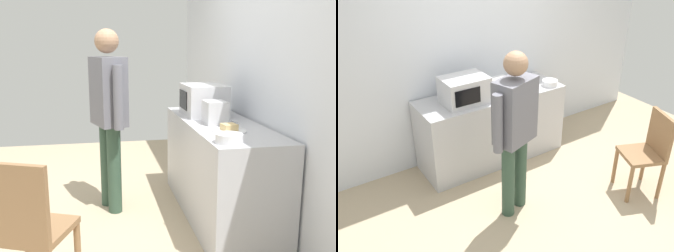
% 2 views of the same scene
% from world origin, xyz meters
% --- Properties ---
extents(ground_plane, '(6.00, 6.00, 0.00)m').
position_xyz_m(ground_plane, '(0.00, 0.00, 0.00)').
color(ground_plane, tan).
extents(back_wall, '(5.40, 0.13, 2.60)m').
position_xyz_m(back_wall, '(0.00, 1.60, 1.30)').
color(back_wall, silver).
rests_on(back_wall, ground_plane).
extents(kitchen_counter, '(1.80, 0.62, 0.89)m').
position_xyz_m(kitchen_counter, '(-0.02, 1.22, 0.44)').
color(kitchen_counter, '#B7B7BC').
rests_on(kitchen_counter, ground_plane).
extents(microwave, '(0.50, 0.39, 0.30)m').
position_xyz_m(microwave, '(-0.39, 1.17, 1.04)').
color(microwave, silver).
rests_on(microwave, kitchen_counter).
extents(sandwich_plate, '(0.27, 0.27, 0.07)m').
position_xyz_m(sandwich_plate, '(0.39, 1.16, 0.91)').
color(sandwich_plate, white).
rests_on(sandwich_plate, kitchen_counter).
extents(salad_bowl, '(0.19, 0.19, 0.07)m').
position_xyz_m(salad_bowl, '(0.73, 1.04, 0.92)').
color(salad_bowl, white).
rests_on(salad_bowl, kitchen_counter).
extents(toaster, '(0.22, 0.18, 0.20)m').
position_xyz_m(toaster, '(0.05, 1.15, 0.99)').
color(toaster, silver).
rests_on(toaster, kitchen_counter).
extents(fork_utensil, '(0.07, 0.17, 0.01)m').
position_xyz_m(fork_utensil, '(0.43, 0.98, 0.89)').
color(fork_utensil, silver).
rests_on(fork_utensil, kitchen_counter).
extents(spoon_utensil, '(0.17, 0.02, 0.01)m').
position_xyz_m(spoon_utensil, '(0.03, 1.34, 0.89)').
color(spoon_utensil, silver).
rests_on(spoon_utensil, kitchen_counter).
extents(person_standing, '(0.57, 0.35, 1.71)m').
position_xyz_m(person_standing, '(-0.35, 0.24, 1.00)').
color(person_standing, '#304A39').
rests_on(person_standing, ground_plane).
extents(wooden_chair, '(0.52, 0.52, 0.94)m').
position_xyz_m(wooden_chair, '(1.03, -0.28, 0.52)').
color(wooden_chair, olive).
rests_on(wooden_chair, ground_plane).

